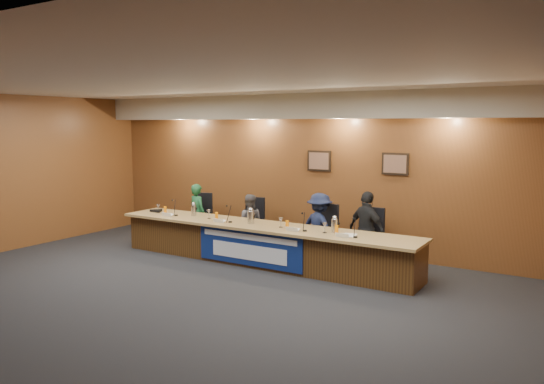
{
  "coord_description": "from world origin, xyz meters",
  "views": [
    {
      "loc": [
        5.26,
        -5.74,
        2.59
      ],
      "look_at": [
        0.05,
        2.69,
        1.32
      ],
      "focal_mm": 35.0,
      "sensor_mm": 36.0,
      "label": 1
    }
  ],
  "objects": [
    {
      "name": "floor",
      "position": [
        0.0,
        0.0,
        0.0
      ],
      "size": [
        10.0,
        10.0,
        0.0
      ],
      "primitive_type": "plane",
      "color": "black",
      "rests_on": "ground"
    },
    {
      "name": "ceiling",
      "position": [
        0.0,
        0.0,
        3.2
      ],
      "size": [
        10.0,
        8.0,
        0.04
      ],
      "primitive_type": "cube",
      "color": "silver",
      "rests_on": "wall_back"
    },
    {
      "name": "wall_back",
      "position": [
        0.0,
        4.0,
        1.6
      ],
      "size": [
        10.0,
        0.04,
        3.2
      ],
      "primitive_type": "cube",
      "color": "brown",
      "rests_on": "floor"
    },
    {
      "name": "soffit",
      "position": [
        0.0,
        3.75,
        2.95
      ],
      "size": [
        10.0,
        0.5,
        0.5
      ],
      "primitive_type": "cube",
      "color": "beige",
      "rests_on": "wall_back"
    },
    {
      "name": "dais_body",
      "position": [
        0.0,
        2.4,
        0.35
      ],
      "size": [
        6.0,
        0.8,
        0.7
      ],
      "primitive_type": "cube",
      "color": "#472B12",
      "rests_on": "floor"
    },
    {
      "name": "dais_top",
      "position": [
        0.0,
        2.35,
        0.72
      ],
      "size": [
        6.1,
        0.95,
        0.05
      ],
      "primitive_type": "cube",
      "color": "#9E7C48",
      "rests_on": "dais_body"
    },
    {
      "name": "banner",
      "position": [
        0.0,
        1.99,
        0.38
      ],
      "size": [
        2.2,
        0.02,
        0.65
      ],
      "primitive_type": "cube",
      "color": "navy",
      "rests_on": "dais_body"
    },
    {
      "name": "banner_text_upper",
      "position": [
        0.0,
        1.97,
        0.58
      ],
      "size": [
        2.0,
        0.01,
        0.1
      ],
      "primitive_type": "cube",
      "color": "silver",
      "rests_on": "banner"
    },
    {
      "name": "banner_text_lower",
      "position": [
        0.0,
        1.97,
        0.3
      ],
      "size": [
        1.6,
        0.01,
        0.28
      ],
      "primitive_type": "cube",
      "color": "silver",
      "rests_on": "banner"
    },
    {
      "name": "wall_photo_left",
      "position": [
        0.4,
        3.97,
        1.85
      ],
      "size": [
        0.52,
        0.04,
        0.42
      ],
      "primitive_type": "cube",
      "color": "black",
      "rests_on": "wall_back"
    },
    {
      "name": "wall_photo_right",
      "position": [
        2.0,
        3.97,
        1.85
      ],
      "size": [
        0.52,
        0.04,
        0.42
      ],
      "primitive_type": "cube",
      "color": "black",
      "rests_on": "wall_back"
    },
    {
      "name": "panelist_a",
      "position": [
        -2.13,
        3.13,
        0.65
      ],
      "size": [
        0.55,
        0.44,
        1.3
      ],
      "primitive_type": "imported",
      "rotation": [
        0.0,
        0.0,
        2.83
      ],
      "color": "#19512B",
      "rests_on": "floor"
    },
    {
      "name": "panelist_b",
      "position": [
        -0.77,
        3.13,
        0.59
      ],
      "size": [
        0.7,
        0.64,
        1.17
      ],
      "primitive_type": "imported",
      "rotation": [
        0.0,
        0.0,
        3.57
      ],
      "color": "#555459",
      "rests_on": "floor"
    },
    {
      "name": "panelist_c",
      "position": [
        0.85,
        3.13,
        0.65
      ],
      "size": [
        0.96,
        0.74,
        1.31
      ],
      "primitive_type": "imported",
      "rotation": [
        0.0,
        0.0,
        2.8
      ],
      "color": "#131B38",
      "rests_on": "floor"
    },
    {
      "name": "panelist_d",
      "position": [
        1.79,
        3.13,
        0.7
      ],
      "size": [
        0.89,
        0.63,
        1.41
      ],
      "primitive_type": "imported",
      "rotation": [
        0.0,
        0.0,
        2.75
      ],
      "color": "black",
      "rests_on": "floor"
    },
    {
      "name": "office_chair_a",
      "position": [
        -2.13,
        3.23,
        0.48
      ],
      "size": [
        0.63,
        0.63,
        0.08
      ],
      "primitive_type": "cube",
      "rotation": [
        0.0,
        0.0,
        0.39
      ],
      "color": "black",
      "rests_on": "floor"
    },
    {
      "name": "office_chair_b",
      "position": [
        -0.77,
        3.23,
        0.48
      ],
      "size": [
        0.59,
        0.59,
        0.08
      ],
      "primitive_type": "cube",
      "rotation": [
        0.0,
        0.0,
        0.25
      ],
      "color": "black",
      "rests_on": "floor"
    },
    {
      "name": "office_chair_c",
      "position": [
        0.85,
        3.23,
        0.48
      ],
      "size": [
        0.59,
        0.59,
        0.08
      ],
      "primitive_type": "cube",
      "rotation": [
        0.0,
        0.0,
        -0.27
      ],
      "color": "black",
      "rests_on": "floor"
    },
    {
      "name": "office_chair_d",
      "position": [
        1.79,
        3.23,
        0.48
      ],
      "size": [
        0.49,
        0.49,
        0.08
      ],
      "primitive_type": "cube",
      "rotation": [
        0.0,
        0.0,
        -0.02
      ],
      "color": "black",
      "rests_on": "floor"
    },
    {
      "name": "nameplate_a",
      "position": [
        -2.09,
        2.11,
        0.8
      ],
      "size": [
        0.24,
        0.08,
        0.1
      ],
      "primitive_type": "cube",
      "rotation": [
        0.31,
        0.0,
        0.0
      ],
      "color": "white",
      "rests_on": "dais_top"
    },
    {
      "name": "microphone_a",
      "position": [
        -1.97,
        2.26,
        0.76
      ],
      "size": [
        0.07,
        0.07,
        0.02
      ],
      "primitive_type": "cylinder",
      "color": "black",
      "rests_on": "dais_top"
    },
    {
      "name": "juice_glass_a",
      "position": [
        -2.34,
        2.34,
        0.82
      ],
      "size": [
        0.06,
        0.06,
        0.15
      ],
      "primitive_type": "cylinder",
      "color": "orange",
      "rests_on": "dais_top"
    },
    {
      "name": "water_glass_a",
      "position": [
        -2.53,
        2.33,
        0.84
      ],
      "size": [
        0.08,
        0.08,
        0.18
      ],
      "primitive_type": "cylinder",
      "color": "silver",
      "rests_on": "dais_top"
    },
    {
      "name": "nameplate_b",
      "position": [
        -0.78,
        2.11,
        0.8
      ],
      "size": [
        0.24,
        0.08,
        0.1
      ],
      "primitive_type": "cube",
      "rotation": [
        0.31,
        0.0,
        0.0
      ],
      "color": "white",
      "rests_on": "dais_top"
    },
    {
      "name": "microphone_b",
      "position": [
        -0.6,
        2.23,
        0.76
      ],
      "size": [
        0.07,
        0.07,
        0.02
      ],
      "primitive_type": "cylinder",
      "color": "black",
      "rests_on": "dais_top"
    },
    {
      "name": "juice_glass_b",
      "position": [
        -0.98,
        2.32,
        0.82
      ],
      "size": [
        0.06,
        0.06,
        0.15
      ],
      "primitive_type": "cylinder",
      "color": "orange",
      "rests_on": "dais_top"
    },
    {
      "name": "water_glass_b",
      "position": [
        -1.18,
        2.33,
        0.84
      ],
      "size": [
        0.08,
        0.08,
        0.18
      ],
      "primitive_type": "cylinder",
      "color": "silver",
      "rests_on": "dais_top"
    },
    {
      "name": "nameplate_c",
      "position": [
        0.81,
        2.11,
        0.8
      ],
      "size": [
        0.24,
        0.08,
        0.1
      ],
      "primitive_type": "cube",
      "rotation": [
        0.31,
        0.0,
        0.0
      ],
      "color": "white",
      "rests_on": "dais_top"
    },
    {
      "name": "microphone_c",
      "position": [
        1.0,
        2.24,
        0.76
      ],
      "size": [
        0.07,
        0.07,
        0.02
      ],
      "primitive_type": "cylinder",
      "color": "black",
      "rests_on": "dais_top"
    },
    {
      "name": "juice_glass_c",
      "position": [
        0.63,
        2.27,
        0.82
      ],
      "size": [
        0.06,
        0.06,
        0.15
      ],
      "primitive_type": "cylinder",
      "color": "orange",
      "rests_on": "dais_top"
    },
    {
      "name": "water_glass_c",
      "position": [
        0.48,
        2.31,
        0.84
      ],
      "size": [
        0.08,
        0.08,
        0.18
      ],
      "primitive_type": "cylinder",
      "color": "silver",
      "rests_on": "dais_top"
    },
    {
      "name": "nameplate_d",
      "position": [
        1.77,
        2.1,
        0.8
      ],
      "size": [
        0.24,
        0.08,
        0.1
      ],
      "primitive_type": "cube",
      "rotation": [
        0.31,
        0.0,
        0.0
      ],
      "color": "white",
      "rests_on": "dais_top"
    },
    {
      "name": "microphone_d",
      "position": [
        1.95,
        2.21,
        0.76
      ],
      "size": [
        0.07,
        0.07,
        0.02
      ],
      "primitive_type": "cylinder",
      "color": "black",
      "rests_on": "dais_top"
    },
    {
      "name": "juice_glass_d",
      "position": [
        1.57,
        2.32,
        0.82
      ],
      "size": [
        0.06,
        0.06,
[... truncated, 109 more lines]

